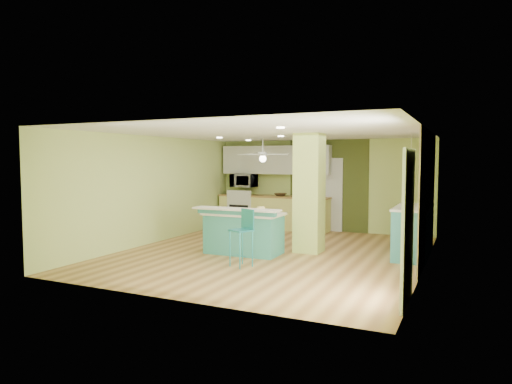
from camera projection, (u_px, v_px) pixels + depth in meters
floor at (271, 254)px, 9.52m from camera, size 6.00×7.00×0.01m
ceiling at (272, 133)px, 9.34m from camera, size 6.00×7.00×0.01m
wall_back at (321, 185)px, 12.60m from camera, size 6.00×0.01×2.50m
wall_front at (171, 211)px, 6.26m from camera, size 6.00×0.01×2.50m
wall_left at (154, 190)px, 10.70m from camera, size 0.01×7.00×2.50m
wall_right at (426, 199)px, 8.16m from camera, size 0.01×7.00×2.50m
wood_panel at (428, 196)px, 8.71m from camera, size 0.02×3.40×2.50m
olive_accent at (328, 185)px, 12.50m from camera, size 2.20×0.02×2.50m
interior_door at (328, 195)px, 12.49m from camera, size 0.82×0.05×2.00m
french_door at (408, 227)px, 6.11m from camera, size 0.04×1.08×2.10m
column at (309, 193)px, 9.61m from camera, size 0.55×0.55×2.50m
kitchen_run at (274, 212)px, 12.92m from camera, size 3.25×0.63×0.94m
stove at (244, 211)px, 13.32m from camera, size 0.76×0.66×1.08m
upper_cabinets at (275, 160)px, 12.93m from camera, size 3.20×0.34×0.80m
microwave at (244, 181)px, 13.26m from camera, size 0.70×0.48×0.39m
ceiling_fan at (263, 155)px, 11.64m from camera, size 1.41×1.41×0.61m
pendant_lamp at (411, 163)px, 8.94m from camera, size 0.14×0.14×0.69m
wall_decor at (428, 180)px, 8.88m from camera, size 0.03×0.90×0.70m
peninsula at (243, 232)px, 9.47m from camera, size 1.84×1.00×0.98m
bar_stool at (244, 228)px, 8.33m from camera, size 0.46×0.46×1.05m
side_counter at (413, 232)px, 9.14m from camera, size 0.67×1.58×1.02m
fruit_bowl at (280, 195)px, 12.73m from camera, size 0.35×0.35×0.08m
canister at (261, 211)px, 9.17m from camera, size 0.16×0.16×0.15m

